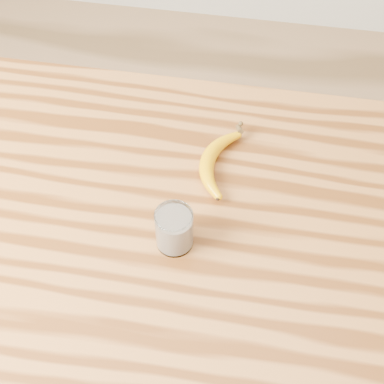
# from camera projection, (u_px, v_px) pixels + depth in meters

# --- Properties ---
(room) EXTENTS (4.04, 4.04, 2.70)m
(room) POSITION_uv_depth(u_px,v_px,m) (150.00, 10.00, 0.68)
(room) COLOR #9F7751
(room) RESTS_ON ground
(table) EXTENTS (1.20, 0.80, 0.90)m
(table) POSITION_uv_depth(u_px,v_px,m) (167.00, 249.00, 1.14)
(table) COLOR #A1612D
(table) RESTS_ON ground
(smoothie_glass) EXTENTS (0.07, 0.07, 0.09)m
(smoothie_glass) POSITION_uv_depth(u_px,v_px,m) (174.00, 229.00, 0.97)
(smoothie_glass) COLOR white
(smoothie_glass) RESTS_ON table
(banana) EXTENTS (0.12, 0.27, 0.03)m
(banana) POSITION_uv_depth(u_px,v_px,m) (208.00, 160.00, 1.10)
(banana) COLOR #DD9400
(banana) RESTS_ON table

